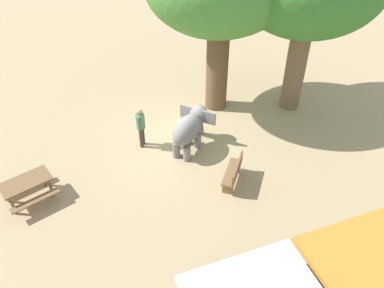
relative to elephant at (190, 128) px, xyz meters
name	(u,v)px	position (x,y,z in m)	size (l,w,h in m)	color
ground_plane	(178,139)	(0.22, -0.66, -0.93)	(60.00, 60.00, 0.00)	tan
elephant	(190,128)	(0.00, 0.00, 0.00)	(1.98, 1.95, 1.46)	slate
person_handler	(141,125)	(1.60, -0.78, 0.01)	(0.32, 0.44, 1.62)	#3F3833
wooden_bench	(234,172)	(-0.72, 2.23, -0.46)	(1.18, 1.35, 0.88)	brown
picnic_table_near	(27,186)	(5.64, 0.65, -0.35)	(1.89, 1.87, 0.78)	brown
feed_bucket	(184,118)	(-0.40, -1.72, -0.77)	(0.36, 0.36, 0.32)	gray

